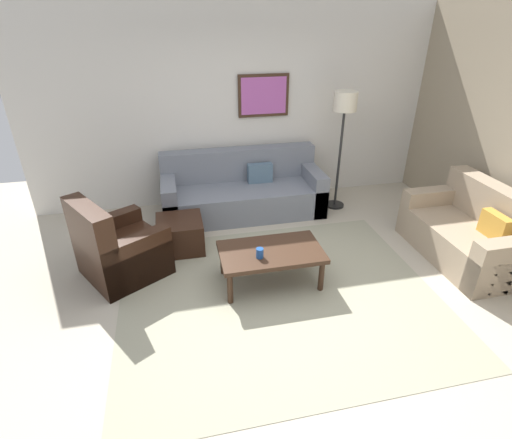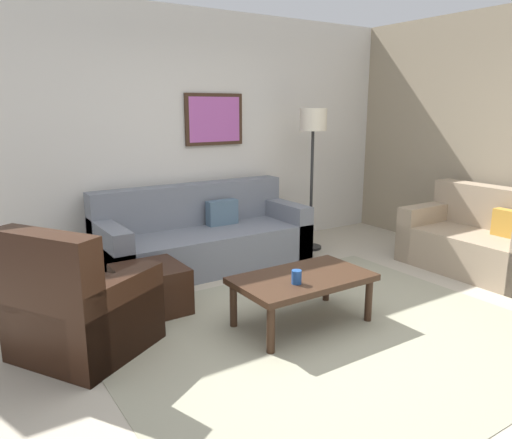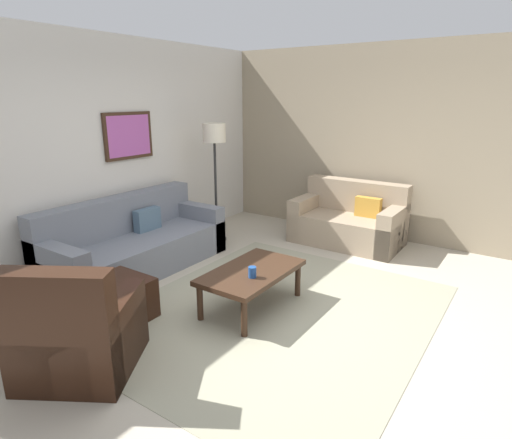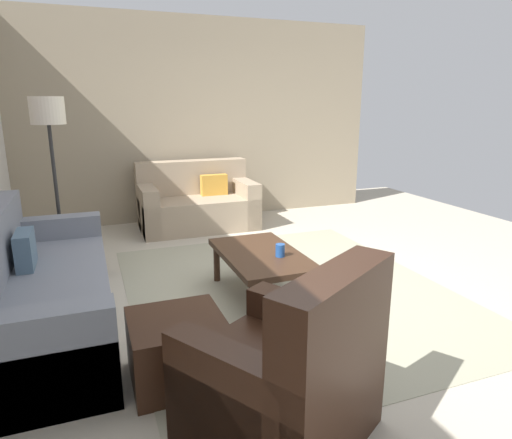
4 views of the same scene
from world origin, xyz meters
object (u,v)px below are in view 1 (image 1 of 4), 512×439
lamp_standing (344,114)px  framed_artwork (264,96)px  couch_loveseat (472,235)px  ottoman (180,234)px  cup (260,253)px  armchair_leather (117,252)px  couch_main (242,192)px  coffee_table (271,254)px

lamp_standing → framed_artwork: (-1.00, 0.60, 0.17)m
couch_loveseat → lamp_standing: 2.25m
ottoman → cup: (0.78, -1.02, 0.26)m
armchair_leather → cup: bearing=-21.7°
couch_main → coffee_table: couch_main is taller
couch_loveseat → armchair_leather: armchair_leather is taller
couch_loveseat → ottoman: couch_loveseat is taller
coffee_table → framed_artwork: size_ratio=1.49×
armchair_leather → framed_artwork: (2.08, 1.75, 1.28)m
framed_artwork → armchair_leather: bearing=-139.8°
cup → lamp_standing: size_ratio=0.06×
armchair_leather → framed_artwork: bearing=40.2°
couch_loveseat → couch_main: bearing=143.3°
coffee_table → lamp_standing: (1.44, 1.64, 1.05)m
couch_loveseat → cup: (-2.63, -0.09, 0.16)m
cup → framed_artwork: bearing=75.9°
framed_artwork → couch_loveseat: bearing=-47.8°
lamp_standing → armchair_leather: bearing=-159.4°
armchair_leather → couch_main: bearing=38.8°
lamp_standing → framed_artwork: bearing=149.2°
couch_main → framed_artwork: size_ratio=3.09×
couch_main → lamp_standing: bearing=-7.2°
couch_loveseat → ottoman: 3.54m
couch_loveseat → ottoman: size_ratio=2.71×
coffee_table → ottoman: bearing=135.5°
ottoman → lamp_standing: lamp_standing is taller
armchair_leather → coffee_table: size_ratio=1.00×
lamp_standing → coffee_table: bearing=-131.3°
armchair_leather → lamp_standing: lamp_standing is taller
armchair_leather → cup: (1.49, -0.59, 0.16)m
armchair_leather → ottoman: armchair_leather is taller
ottoman → lamp_standing: (2.37, 0.72, 1.21)m
armchair_leather → lamp_standing: (3.08, 1.16, 1.10)m
ottoman → coffee_table: size_ratio=0.51×
cup → framed_artwork: size_ratio=0.14×
couch_main → cup: bearing=-95.1°
armchair_leather → coffee_table: armchair_leather is taller
armchair_leather → ottoman: (0.71, 0.43, -0.11)m
couch_loveseat → framed_artwork: size_ratio=2.05×
ottoman → framed_artwork: framed_artwork is taller
armchair_leather → cup: armchair_leather is taller
couch_loveseat → lamp_standing: (-1.05, 1.66, 1.11)m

